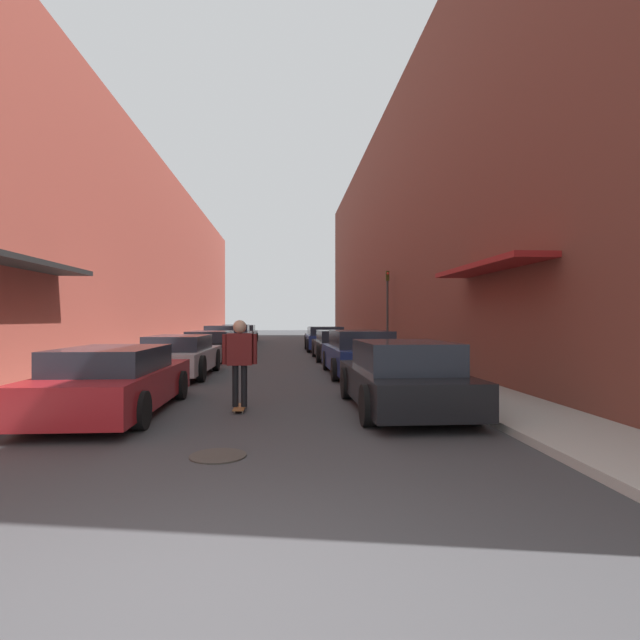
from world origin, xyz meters
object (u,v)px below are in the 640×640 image
object	(u,v)px
parked_car_right_0	(402,377)
parked_car_right_1	(359,354)
parked_car_left_5	(243,334)
parked_car_left_2	(211,345)
parked_car_right_2	(339,345)
parked_car_left_0	(115,381)
manhole_cover	(218,456)
parked_car_right_3	(325,339)
traffic_light	(387,303)
parked_car_left_3	(223,339)
skateboarder	(240,355)
parked_car_left_4	(237,335)
parked_car_left_1	(180,356)
parked_car_right_4	(320,337)

from	to	relation	value
parked_car_right_0	parked_car_right_1	bearing A→B (deg)	89.33
parked_car_left_5	parked_car_left_2	bearing A→B (deg)	-90.05
parked_car_left_5	parked_car_right_2	world-z (taller)	parked_car_left_5
parked_car_left_0	parked_car_right_0	distance (m)	5.23
parked_car_left_0	manhole_cover	size ratio (longest dim) A/B	6.71
parked_car_right_3	traffic_light	world-z (taller)	traffic_light
parked_car_left_3	parked_car_left_5	xyz separation A→B (m)	(0.15, 10.44, -0.05)
parked_car_left_5	skateboarder	bearing A→B (deg)	-85.35
parked_car_left_5	parked_car_left_4	bearing A→B (deg)	-89.77
parked_car_left_0	parked_car_right_3	xyz separation A→B (m)	(5.18, 17.09, 0.05)
parked_car_left_1	parked_car_right_0	bearing A→B (deg)	-48.29
parked_car_right_3	parked_car_right_1	bearing A→B (deg)	-89.44
manhole_cover	parked_car_left_3	bearing A→B (deg)	96.79
parked_car_left_2	parked_car_left_5	size ratio (longest dim) A/B	0.99
parked_car_left_3	skateboarder	world-z (taller)	skateboarder
parked_car_left_0	parked_car_left_4	world-z (taller)	parked_car_left_4
manhole_cover	parked_car_left_4	bearing A→B (deg)	95.00
parked_car_right_3	manhole_cover	distance (m)	20.28
traffic_light	parked_car_left_3	bearing A→B (deg)	156.32
parked_car_left_1	parked_car_right_4	bearing A→B (deg)	72.05
parked_car_right_0	parked_car_right_1	world-z (taller)	parked_car_right_1
manhole_cover	parked_car_right_1	bearing A→B (deg)	70.53
parked_car_right_0	parked_car_right_1	xyz separation A→B (m)	(0.07, 5.80, 0.03)
parked_car_right_4	parked_car_left_3	bearing A→B (deg)	-136.40
parked_car_right_3	traffic_light	distance (m)	4.71
parked_car_left_0	parked_car_left_5	xyz separation A→B (m)	(-0.01, 27.53, 0.02)
parked_car_right_1	parked_car_left_1	bearing A→B (deg)	178.70
parked_car_left_2	parked_car_right_0	world-z (taller)	parked_car_right_0
parked_car_left_4	manhole_cover	xyz separation A→B (m)	(2.22, -25.35, -0.64)
parked_car_right_3	parked_car_right_0	bearing A→B (deg)	-89.85
parked_car_left_3	parked_car_left_0	bearing A→B (deg)	-89.45
parked_car_left_2	parked_car_left_0	bearing A→B (deg)	-89.87
parked_car_left_1	parked_car_right_0	distance (m)	7.93
parked_car_left_4	parked_car_right_2	xyz separation A→B (m)	(5.28, -10.85, -0.05)
parked_car_right_1	parked_car_right_3	distance (m)	11.38
parked_car_right_3	parked_car_right_4	world-z (taller)	parked_car_right_3
parked_car_left_3	parked_car_right_2	world-z (taller)	parked_car_left_3
skateboarder	parked_car_left_5	bearing A→B (deg)	94.65
parked_car_left_0	parked_car_right_2	size ratio (longest dim) A/B	0.98
parked_car_right_4	parked_car_left_0	bearing A→B (deg)	-103.32
traffic_light	parked_car_right_1	bearing A→B (deg)	-107.53
parked_car_left_3	parked_car_right_4	bearing A→B (deg)	43.60
skateboarder	parked_car_left_0	bearing A→B (deg)	-176.66
parked_car_right_4	parked_car_right_3	bearing A→B (deg)	-91.00
parked_car_left_1	parked_car_left_4	bearing A→B (deg)	89.80
parked_car_left_1	skateboarder	world-z (taller)	skateboarder
manhole_cover	parked_car_left_2	bearing A→B (deg)	98.69
traffic_light	parked_car_right_2	bearing A→B (deg)	-140.33
parked_car_left_2	parked_car_left_4	xyz separation A→B (m)	(0.03, 10.62, 0.06)
parked_car_left_2	manhole_cover	size ratio (longest dim) A/B	6.44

